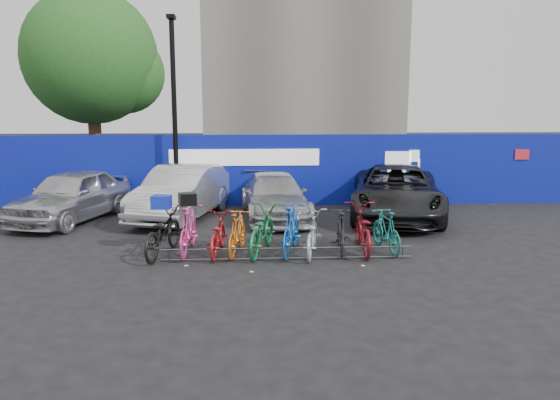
{
  "coord_description": "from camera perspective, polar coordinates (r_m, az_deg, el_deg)",
  "views": [
    {
      "loc": [
        -0.8,
        -12.28,
        3.48
      ],
      "look_at": [
        -0.02,
        2.0,
        0.9
      ],
      "focal_mm": 35.0,
      "sensor_mm": 36.0,
      "label": 1
    }
  ],
  "objects": [
    {
      "name": "car_1",
      "position": [
        16.72,
        -10.21,
        0.82
      ],
      "size": [
        2.86,
        5.08,
        1.59
      ],
      "primitive_type": "imported",
      "rotation": [
        0.0,
        0.0,
        -0.26
      ],
      "color": "silver",
      "rests_on": "ground"
    },
    {
      "name": "bike_5",
      "position": [
        12.58,
        1.17,
        -3.08
      ],
      "size": [
        1.0,
        2.01,
        1.17
      ],
      "primitive_type": "imported",
      "rotation": [
        0.0,
        0.0,
        2.9
      ],
      "color": "blue",
      "rests_on": "ground"
    },
    {
      "name": "car_2",
      "position": [
        16.49,
        -0.58,
        0.37
      ],
      "size": [
        2.18,
        4.65,
        1.31
      ],
      "primitive_type": "imported",
      "rotation": [
        0.0,
        0.0,
        0.08
      ],
      "color": "#A8A9AD",
      "rests_on": "ground"
    },
    {
      "name": "car_0",
      "position": [
        17.19,
        -20.96,
        0.47
      ],
      "size": [
        3.04,
        4.83,
        1.53
      ],
      "primitive_type": "imported",
      "rotation": [
        0.0,
        0.0,
        -0.3
      ],
      "color": "#B7B6BB",
      "rests_on": "ground"
    },
    {
      "name": "tree",
      "position": [
        23.18,
        -18.58,
        13.65
      ],
      "size": [
        5.4,
        5.2,
        7.8
      ],
      "color": "#382314",
      "rests_on": "ground"
    },
    {
      "name": "bike_6",
      "position": [
        12.56,
        3.29,
        -3.52
      ],
      "size": [
        1.0,
        1.98,
        0.99
      ],
      "primitive_type": "imported",
      "rotation": [
        0.0,
        0.0,
        2.95
      ],
      "color": "#B7BABF",
      "rests_on": "ground"
    },
    {
      "name": "bike_rack",
      "position": [
        12.17,
        0.78,
        -5.58
      ],
      "size": [
        5.6,
        0.03,
        0.3
      ],
      "color": "#595B60",
      "rests_on": "ground"
    },
    {
      "name": "lamppost",
      "position": [
        17.84,
        -10.98,
        9.38
      ],
      "size": [
        0.25,
        0.5,
        6.11
      ],
      "color": "black",
      "rests_on": "ground"
    },
    {
      "name": "bike_0",
      "position": [
        12.73,
        -12.18,
        -3.3
      ],
      "size": [
        1.15,
        2.2,
        1.1
      ],
      "primitive_type": "imported",
      "rotation": [
        0.0,
        0.0,
        2.93
      ],
      "color": "black",
      "rests_on": "ground"
    },
    {
      "name": "bike_8",
      "position": [
        12.9,
        8.59,
        -3.01
      ],
      "size": [
        0.85,
        2.13,
        1.1
      ],
      "primitive_type": "imported",
      "rotation": [
        0.0,
        0.0,
        3.09
      ],
      "color": "maroon",
      "rests_on": "ground"
    },
    {
      "name": "cargo_crate",
      "position": [
        12.59,
        -12.3,
        -0.21
      ],
      "size": [
        0.45,
        0.36,
        0.3
      ],
      "primitive_type": "cube",
      "rotation": [
        0.0,
        0.0,
        -0.1
      ],
      "color": "#1529BA",
      "rests_on": "bike_0"
    },
    {
      "name": "bike_2",
      "position": [
        12.63,
        -6.59,
        -3.59
      ],
      "size": [
        0.8,
        1.87,
        0.95
      ],
      "primitive_type": "imported",
      "rotation": [
        0.0,
        0.0,
        3.05
      ],
      "color": "#AC1A1F",
      "rests_on": "ground"
    },
    {
      "name": "hoarding",
      "position": [
        18.44,
        -0.57,
        3.14
      ],
      "size": [
        22.0,
        0.18,
        2.4
      ],
      "color": "#0A1E90",
      "rests_on": "ground"
    },
    {
      "name": "bike_3",
      "position": [
        12.59,
        -4.49,
        -3.47
      ],
      "size": [
        0.79,
        1.74,
        1.01
      ],
      "primitive_type": "imported",
      "rotation": [
        0.0,
        0.0,
        2.95
      ],
      "color": "orange",
      "rests_on": "ground"
    },
    {
      "name": "car_3",
      "position": [
        16.9,
        12.06,
        0.82
      ],
      "size": [
        3.79,
        6.07,
        1.56
      ],
      "primitive_type": "imported",
      "rotation": [
        0.0,
        0.0,
        -0.23
      ],
      "color": "black",
      "rests_on": "ground"
    },
    {
      "name": "bike_4",
      "position": [
        12.64,
        -1.97,
        -3.19
      ],
      "size": [
        1.23,
        2.19,
        1.09
      ],
      "primitive_type": "imported",
      "rotation": [
        0.0,
        0.0,
        2.88
      ],
      "color": "#156F38",
      "rests_on": "ground"
    },
    {
      "name": "bike_9",
      "position": [
        13.04,
        11.04,
        -3.18
      ],
      "size": [
        0.7,
        1.7,
        0.99
      ],
      "primitive_type": "imported",
      "rotation": [
        0.0,
        0.0,
        3.29
      ],
      "color": "#1C7E75",
      "rests_on": "ground"
    },
    {
      "name": "bike_7",
      "position": [
        12.81,
        6.35,
        -3.27
      ],
      "size": [
        0.62,
        1.7,
        1.0
      ],
      "primitive_type": "imported",
      "rotation": [
        0.0,
        0.0,
        3.05
      ],
      "color": "black",
      "rests_on": "ground"
    },
    {
      "name": "ground",
      "position": [
        12.79,
        0.59,
        -5.55
      ],
      "size": [
        100.0,
        100.0,
        0.0
      ],
      "primitive_type": "plane",
      "color": "black",
      "rests_on": "ground"
    },
    {
      "name": "cargo_topcase",
      "position": [
        12.62,
        -9.65,
        0.1
      ],
      "size": [
        0.46,
        0.43,
        0.28
      ],
      "primitive_type": "cube",
      "rotation": [
        0.0,
        0.0,
        0.29
      ],
      "color": "black",
      "rests_on": "bike_1"
    },
    {
      "name": "bike_1",
      "position": [
        12.76,
        -9.56,
        -3.06
      ],
      "size": [
        0.68,
        1.95,
        1.15
      ],
      "primitive_type": "imported",
      "rotation": [
        0.0,
        0.0,
        3.07
      ],
      "color": "#E73993",
      "rests_on": "ground"
    }
  ]
}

